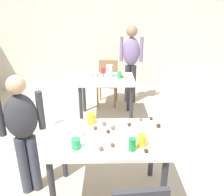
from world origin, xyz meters
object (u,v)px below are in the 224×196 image
at_px(person_adult_far, 131,58).
at_px(pitcher_far, 110,71).
at_px(dining_table_near, 108,145).
at_px(soda_can, 132,144).
at_px(chair_far_table, 108,79).
at_px(mixing_bowl, 74,131).
at_px(dining_table_far, 106,85).
at_px(person_girl_near, 23,128).

distance_m(person_adult_far, pitcher_far, 0.77).
bearing_deg(dining_table_near, soda_can, -47.38).
height_order(chair_far_table, mixing_bowl, chair_far_table).
bearing_deg(dining_table_far, person_adult_far, 55.36).
bearing_deg(person_girl_near, mixing_bowl, -7.46).
height_order(dining_table_far, person_girl_near, person_girl_near).
bearing_deg(person_adult_far, soda_can, -94.99).
xyz_separation_m(dining_table_far, pitcher_far, (0.06, 0.06, 0.23)).
distance_m(dining_table_near, dining_table_far, 1.84).
distance_m(chair_far_table, soda_can, 2.80).
relative_size(dining_table_near, chair_far_table, 1.33).
height_order(dining_table_near, pitcher_far, pitcher_far).
relative_size(person_girl_near, soda_can, 11.09).
bearing_deg(dining_table_far, dining_table_near, -89.25).
bearing_deg(person_girl_near, dining_table_near, -6.35).
relative_size(mixing_bowl, soda_can, 1.35).
bearing_deg(dining_table_far, person_girl_near, -115.58).
xyz_separation_m(chair_far_table, person_adult_far, (0.46, 0.00, 0.43)).
relative_size(dining_table_near, person_girl_near, 0.85).
bearing_deg(person_girl_near, person_adult_far, 61.65).
height_order(person_girl_near, person_adult_far, person_adult_far).
bearing_deg(dining_table_near, mixing_bowl, 175.42).
relative_size(dining_table_far, pitcher_far, 4.47).
height_order(person_girl_near, mixing_bowl, person_girl_near).
xyz_separation_m(dining_table_near, person_girl_near, (-0.86, 0.10, 0.15)).
bearing_deg(chair_far_table, soda_can, -85.59).
xyz_separation_m(chair_far_table, pitcher_far, (0.03, -0.64, 0.36)).
bearing_deg(mixing_bowl, dining_table_far, 80.38).
distance_m(dining_table_near, person_girl_near, 0.88).
distance_m(soda_can, pitcher_far, 2.14).
relative_size(dining_table_near, soda_can, 9.45).
relative_size(dining_table_near, pitcher_far, 5.41).
relative_size(dining_table_near, mixing_bowl, 7.01).
distance_m(mixing_bowl, pitcher_far, 1.91).
distance_m(chair_far_table, mixing_bowl, 2.55).
bearing_deg(person_girl_near, chair_far_table, 70.55).
relative_size(person_girl_near, person_adult_far, 0.88).
bearing_deg(dining_table_near, chair_far_table, 89.89).
bearing_deg(person_adult_far, person_girl_near, -118.35).
bearing_deg(person_adult_far, pitcher_far, -123.58).
bearing_deg(pitcher_far, dining_table_near, -91.10).
distance_m(chair_far_table, person_adult_far, 0.63).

